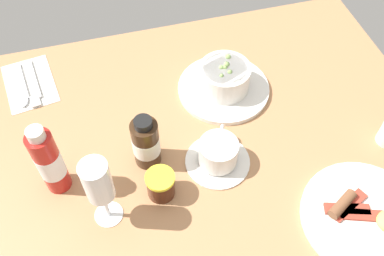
{
  "coord_description": "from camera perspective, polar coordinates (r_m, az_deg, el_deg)",
  "views": [
    {
      "loc": [
        16.42,
        52.3,
        79.11
      ],
      "look_at": [
        1.87,
        -1.15,
        5.45
      ],
      "focal_mm": 39.84,
      "sensor_mm": 36.0,
      "label": 1
    }
  ],
  "objects": [
    {
      "name": "sauce_bottle_red",
      "position": [
        0.88,
        -18.56,
        -4.31
      ],
      "size": [
        5.15,
        5.15,
        18.87
      ],
      "color": "#B21E19",
      "rests_on": "ground_plane"
    },
    {
      "name": "jam_jar",
      "position": [
        0.87,
        -4.21,
        -7.57
      ],
      "size": [
        6.03,
        6.03,
        6.26
      ],
      "color": "#4A2111",
      "rests_on": "ground_plane"
    },
    {
      "name": "wine_glass",
      "position": [
        0.78,
        -12.46,
        -7.3
      ],
      "size": [
        5.74,
        5.74,
        18.18
      ],
      "color": "white",
      "rests_on": "ground_plane"
    },
    {
      "name": "ground_plane",
      "position": [
        0.97,
        1.24,
        -2.75
      ],
      "size": [
        110.0,
        84.0,
        3.0
      ],
      "primitive_type": "cube",
      "color": "#A8754C"
    },
    {
      "name": "coffee_cup",
      "position": [
        0.91,
        3.53,
        -3.49
      ],
      "size": [
        14.21,
        14.21,
        6.63
      ],
      "color": "silver",
      "rests_on": "ground_plane"
    },
    {
      "name": "sauce_bottle_brown",
      "position": [
        0.89,
        -6.18,
        -1.97
      ],
      "size": [
        5.85,
        5.85,
        13.81
      ],
      "color": "#382314",
      "rests_on": "ground_plane"
    },
    {
      "name": "cutlery_setting",
      "position": [
        1.15,
        -20.95,
        5.47
      ],
      "size": [
        14.08,
        19.11,
        0.9
      ],
      "color": "silver",
      "rests_on": "ground_plane"
    },
    {
      "name": "porridge_bowl",
      "position": [
        1.04,
        4.33,
        6.35
      ],
      "size": [
        22.56,
        22.56,
        8.52
      ],
      "color": "silver",
      "rests_on": "ground_plane"
    },
    {
      "name": "breakfast_plate",
      "position": [
        0.93,
        22.15,
        -11.0
      ],
      "size": [
        25.32,
        25.32,
        3.7
      ],
      "color": "silver",
      "rests_on": "ground_plane"
    }
  ]
}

